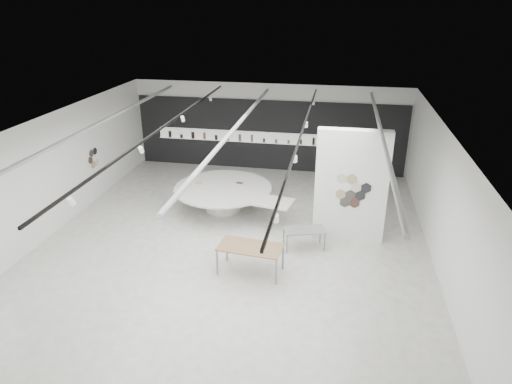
% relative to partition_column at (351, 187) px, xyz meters
% --- Properties ---
extents(room, '(12.02, 14.02, 3.82)m').
position_rel_partition_column_xyz_m(room, '(-3.59, -1.00, 0.27)').
color(room, beige).
rests_on(room, ground).
extents(back_wall_display, '(11.80, 0.27, 3.10)m').
position_rel_partition_column_xyz_m(back_wall_display, '(-3.58, 5.94, -0.26)').
color(back_wall_display, black).
rests_on(back_wall_display, ground).
extents(partition_column, '(2.20, 0.38, 3.60)m').
position_rel_partition_column_xyz_m(partition_column, '(0.00, 0.00, 0.00)').
color(partition_column, white).
rests_on(partition_column, ground).
extents(display_island, '(4.74, 4.14, 0.90)m').
position_rel_partition_column_xyz_m(display_island, '(-4.36, 1.33, -1.22)').
color(display_island, white).
rests_on(display_island, ground).
extents(sample_table_wood, '(1.85, 1.06, 0.83)m').
position_rel_partition_column_xyz_m(sample_table_wood, '(-2.66, -2.51, -1.03)').
color(sample_table_wood, olive).
rests_on(sample_table_wood, ground).
extents(sample_table_stone, '(1.36, 0.95, 0.63)m').
position_rel_partition_column_xyz_m(sample_table_stone, '(-1.31, -0.87, -1.22)').
color(sample_table_stone, slate).
rests_on(sample_table_stone, ground).
extents(kitchen_counter, '(1.89, 0.85, 1.45)m').
position_rel_partition_column_xyz_m(kitchen_counter, '(0.11, 5.51, -1.28)').
color(kitchen_counter, white).
rests_on(kitchen_counter, ground).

